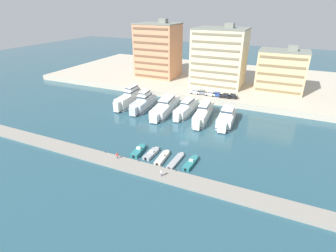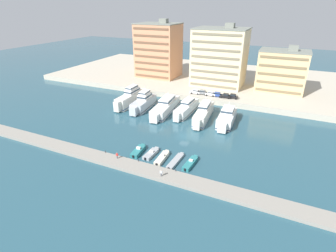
{
  "view_description": "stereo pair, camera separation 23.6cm",
  "coord_description": "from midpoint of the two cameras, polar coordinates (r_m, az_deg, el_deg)",
  "views": [
    {
      "loc": [
        24.47,
        -65.23,
        35.83
      ],
      "look_at": [
        -5.1,
        -0.52,
        2.5
      ],
      "focal_mm": 28.0,
      "sensor_mm": 36.0,
      "label": 1
    },
    {
      "loc": [
        24.68,
        -65.13,
        35.83
      ],
      "look_at": [
        -5.1,
        -0.52,
        2.5
      ],
      "focal_mm": 28.0,
      "sensor_mm": 36.0,
      "label": 2
    }
  ],
  "objects": [
    {
      "name": "motorboat_teal_center",
      "position": [
        64.82,
        4.85,
        -8.04
      ],
      "size": [
        2.07,
        7.2,
        1.35
      ],
      "color": "teal",
      "rests_on": "ground"
    },
    {
      "name": "pier_dock",
      "position": [
        61.87,
        -3.68,
        -9.89
      ],
      "size": [
        120.0,
        4.5,
        0.82
      ],
      "primitive_type": "cube",
      "color": "gray",
      "rests_on": "ground"
    },
    {
      "name": "motorboat_cream_mid_left",
      "position": [
        66.65,
        -1.37,
        -6.95
      ],
      "size": [
        2.02,
        7.32,
        1.39
      ],
      "color": "beige",
      "rests_on": "ground"
    },
    {
      "name": "apartment_block_far_left",
      "position": [
        134.22,
        -2.21,
        16.14
      ],
      "size": [
        19.84,
        16.18,
        27.27
      ],
      "color": "tan",
      "rests_on": "quay_promenade"
    },
    {
      "name": "bollard_west_mid",
      "position": [
        64.85,
        -6.49,
        -7.42
      ],
      "size": [
        0.2,
        0.2,
        0.61
      ],
      "color": "#2D2D33",
      "rests_on": "pier_dock"
    },
    {
      "name": "apartment_block_left",
      "position": [
        120.65,
        11.04,
        14.49
      ],
      "size": [
        22.33,
        16.94,
        26.42
      ],
      "color": "beige",
      "rests_on": "quay_promenade"
    },
    {
      "name": "ground_plane",
      "position": [
        78.34,
        3.47,
        -2.17
      ],
      "size": [
        400.0,
        400.0,
        0.0
      ],
      "primitive_type": "plane",
      "color": "#285160"
    },
    {
      "name": "car_black_center",
      "position": [
        105.28,
        12.33,
        6.49
      ],
      "size": [
        4.17,
        2.07,
        1.8
      ],
      "color": "black",
      "rests_on": "quay_promenade"
    },
    {
      "name": "motorboat_teal_far_left",
      "position": [
        69.88,
        -6.55,
        -5.42
      ],
      "size": [
        2.53,
        6.82,
        1.61
      ],
      "color": "teal",
      "rests_on": "ground"
    },
    {
      "name": "car_white_far_left",
      "position": [
        108.47,
        5.88,
        7.49
      ],
      "size": [
        4.11,
        1.94,
        1.8
      ],
      "color": "white",
      "rests_on": "quay_promenade"
    },
    {
      "name": "yacht_white_center_right",
      "position": [
        87.85,
        12.57,
        1.84
      ],
      "size": [
        5.43,
        16.87,
        6.85
      ],
      "color": "white",
      "rests_on": "ground"
    },
    {
      "name": "car_grey_left",
      "position": [
        108.06,
        7.34,
        7.34
      ],
      "size": [
        4.19,
        2.1,
        1.8
      ],
      "color": "slate",
      "rests_on": "quay_promenade"
    },
    {
      "name": "yacht_ivory_center",
      "position": [
        89.63,
        7.65,
        2.84
      ],
      "size": [
        5.33,
        20.14,
        7.18
      ],
      "color": "silver",
      "rests_on": "ground"
    },
    {
      "name": "car_white_mid_left",
      "position": [
        106.81,
        9.15,
        7.02
      ],
      "size": [
        4.12,
        1.96,
        1.8
      ],
      "color": "white",
      "rests_on": "quay_promenade"
    },
    {
      "name": "motorboat_grey_left",
      "position": [
        68.63,
        -3.75,
        -6.01
      ],
      "size": [
        2.14,
        6.6,
        1.24
      ],
      "color": "#9EA3A8",
      "rests_on": "ground"
    },
    {
      "name": "pedestrian_near_edge",
      "position": [
        66.44,
        -11.09,
        -6.24
      ],
      "size": [
        0.63,
        0.32,
        1.65
      ],
      "color": "#4C515B",
      "rests_on": "pier_dock"
    },
    {
      "name": "car_blue_center_left",
      "position": [
        106.25,
        10.52,
        6.82
      ],
      "size": [
        4.1,
        1.92,
        1.8
      ],
      "color": "#28428E",
      "rests_on": "quay_promenade"
    },
    {
      "name": "motorboat_grey_center_left",
      "position": [
        65.63,
        1.59,
        -7.63
      ],
      "size": [
        1.86,
        8.3,
        0.81
      ],
      "color": "#9EA3A8",
      "rests_on": "ground"
    },
    {
      "name": "pedestrian_mid_deck",
      "position": [
        59.03,
        -1.53,
        -10.09
      ],
      "size": [
        0.63,
        0.35,
        1.69
      ],
      "color": "#4C515B",
      "rests_on": "pier_dock"
    },
    {
      "name": "quay_promenade",
      "position": [
        136.37,
        13.55,
        9.67
      ],
      "size": [
        180.0,
        70.0,
        2.27
      ],
      "primitive_type": "cube",
      "color": "#BCB29E",
      "rests_on": "ground"
    },
    {
      "name": "yacht_white_mid_left",
      "position": [
        95.29,
        -0.67,
        4.29
      ],
      "size": [
        6.77,
        23.09,
        6.66
      ],
      "color": "white",
      "rests_on": "ground"
    },
    {
      "name": "bollard_east_mid",
      "position": [
        61.05,
        1.63,
        -9.54
      ],
      "size": [
        0.2,
        0.2,
        0.61
      ],
      "color": "#2D2D33",
      "rests_on": "pier_dock"
    },
    {
      "name": "yacht_white_center_left",
      "position": [
        93.87,
        3.91,
        3.9
      ],
      "size": [
        3.93,
        18.28,
        6.62
      ],
      "color": "white",
      "rests_on": "ground"
    },
    {
      "name": "yacht_silver_left",
      "position": [
        98.7,
        -5.47,
        5.17
      ],
      "size": [
        5.63,
        17.77,
        8.25
      ],
      "color": "silver",
      "rests_on": "ground"
    },
    {
      "name": "apartment_block_mid_left",
      "position": [
        119.12,
        23.36,
        10.94
      ],
      "size": [
        19.03,
        12.59,
        18.84
      ],
      "color": "#E0BC84",
      "rests_on": "quay_promenade"
    },
    {
      "name": "bollard_west",
      "position": [
        69.85,
        -13.52,
        -5.45
      ],
      "size": [
        0.2,
        0.2,
        0.61
      ],
      "color": "#2D2D33",
      "rests_on": "pier_dock"
    },
    {
      "name": "yacht_ivory_far_left",
      "position": [
        103.16,
        -8.25,
        6.11
      ],
      "size": [
        4.16,
        19.69,
        8.86
      ],
      "color": "silver",
      "rests_on": "ground"
    },
    {
      "name": "car_black_center_right",
      "position": [
        105.43,
        13.79,
        6.36
      ],
      "size": [
        4.15,
        2.03,
        1.8
      ],
      "color": "black",
      "rests_on": "quay_promenade"
    }
  ]
}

